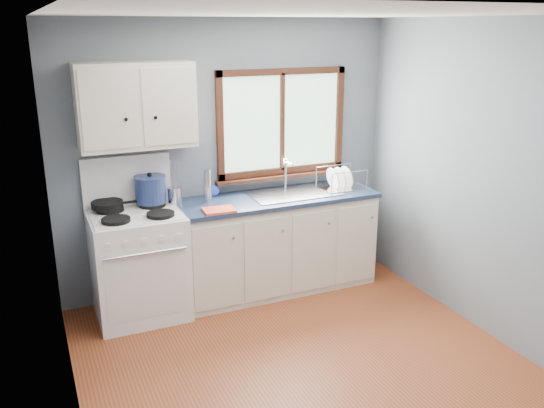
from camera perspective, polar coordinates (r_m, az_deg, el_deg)
name	(u,v)px	position (r m, az deg, el deg)	size (l,w,h in m)	color
floor	(315,379)	(4.36, 4.33, -16.87)	(3.20, 3.60, 0.02)	brown
ceiling	(325,12)	(3.60, 5.29, 18.45)	(3.20, 3.60, 0.02)	white
wall_back	(228,157)	(5.40, -4.38, 4.62)	(3.20, 0.02, 2.50)	slate
wall_front	(544,350)	(2.49, 25.33, -12.93)	(3.20, 0.02, 2.50)	slate
wall_left	(61,250)	(3.38, -20.14, -4.33)	(0.02, 3.60, 2.50)	slate
wall_right	(506,187)	(4.75, 22.16, 1.58)	(0.02, 3.60, 2.50)	slate
gas_range	(139,262)	(5.09, -13.08, -5.57)	(0.76, 0.69, 1.36)	white
base_cabinets	(276,247)	(5.49, 0.44, -4.31)	(1.85, 0.60, 0.88)	beige
countertop	(277,198)	(5.32, 0.46, 0.59)	(1.89, 0.64, 0.04)	#1A2740
sink	(294,200)	(5.41, 2.20, 0.40)	(0.84, 0.46, 0.44)	silver
window	(282,130)	(5.51, 1.00, 7.33)	(1.36, 0.10, 1.03)	#9EC6A8
upper_cabinets	(136,106)	(4.91, -13.32, 9.46)	(0.95, 0.35, 0.70)	beige
skillet	(108,204)	(5.04, -15.98, -0.04)	(0.40, 0.27, 0.05)	black
stockpot	(150,189)	(5.07, -11.95, 1.47)	(0.33, 0.33, 0.27)	navy
utensil_crock	(175,195)	(5.12, -9.61, 0.84)	(0.13, 0.13, 0.39)	silver
thermos	(207,186)	(5.15, -6.42, 1.83)	(0.07, 0.07, 0.29)	silver
soap_bottle	(214,183)	(5.30, -5.77, 2.04)	(0.10, 0.10, 0.25)	blue
dish_towel	(219,210)	(4.90, -5.27, -0.60)	(0.27, 0.19, 0.02)	#F15736
dish_rack	(340,183)	(5.59, 6.80, 2.10)	(0.42, 0.33, 0.21)	silver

